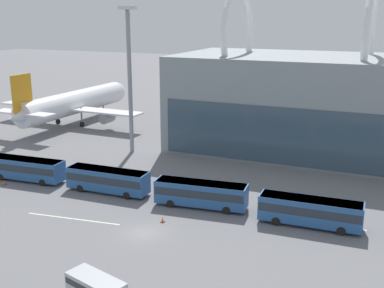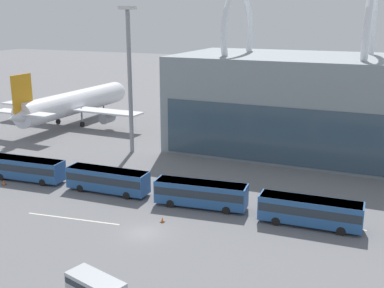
{
  "view_description": "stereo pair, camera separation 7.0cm",
  "coord_description": "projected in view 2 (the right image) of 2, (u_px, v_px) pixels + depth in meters",
  "views": [
    {
      "loc": [
        24.34,
        -42.51,
        23.4
      ],
      "look_at": [
        -4.21,
        23.05,
        4.0
      ],
      "focal_mm": 45.0,
      "sensor_mm": 36.0,
      "label": 1
    },
    {
      "loc": [
        24.41,
        -42.48,
        23.4
      ],
      "look_at": [
        -4.21,
        23.05,
        4.0
      ],
      "focal_mm": 45.0,
      "sensor_mm": 36.0,
      "label": 2
    }
  ],
  "objects": [
    {
      "name": "lane_stripe_2",
      "position": [
        73.0,
        219.0,
        56.79
      ],
      "size": [
        11.9,
        1.79,
        0.01
      ],
      "primitive_type": "cube",
      "rotation": [
        0.0,
        0.0,
        0.13
      ],
      "color": "silver",
      "rests_on": "ground_plane"
    },
    {
      "name": "shuttle_bus_4",
      "position": [
        310.0,
        210.0,
        54.44
      ],
      "size": [
        11.65,
        3.27,
        3.24
      ],
      "rotation": [
        0.0,
        0.0,
        0.04
      ],
      "color": "#285693",
      "rests_on": "ground_plane"
    },
    {
      "name": "floodlight_mast",
      "position": [
        129.0,
        69.0,
        80.55
      ],
      "size": [
        2.27,
        2.27,
        24.62
      ],
      "color": "gray",
      "rests_on": "ground_plane"
    },
    {
      "name": "shuttle_bus_3",
      "position": [
        201.0,
        193.0,
        59.79
      ],
      "size": [
        11.78,
        4.03,
        3.24
      ],
      "rotation": [
        0.0,
        0.0,
        0.11
      ],
      "color": "#285693",
      "rests_on": "ground_plane"
    },
    {
      "name": "airliner_at_gate_near",
      "position": [
        72.0,
        103.0,
        103.95
      ],
      "size": [
        34.86,
        37.95,
        12.5
      ],
      "rotation": [
        0.0,
        0.0,
        1.55
      ],
      "color": "white",
      "rests_on": "ground_plane"
    },
    {
      "name": "traffic_cone_0",
      "position": [
        4.0,
        182.0,
        67.97
      ],
      "size": [
        0.5,
        0.5,
        0.74
      ],
      "color": "black",
      "rests_on": "ground_plane"
    },
    {
      "name": "shuttle_bus_2",
      "position": [
        108.0,
        179.0,
        64.74
      ],
      "size": [
        11.64,
        3.2,
        3.24
      ],
      "rotation": [
        0.0,
        0.0,
        0.04
      ],
      "color": "#285693",
      "rests_on": "ground_plane"
    },
    {
      "name": "service_van_foreground",
      "position": [
        96.0,
        287.0,
        40.19
      ],
      "size": [
        5.87,
        3.52,
        2.19
      ],
      "rotation": [
        0.0,
        0.0,
        -0.26
      ],
      "color": "#B2B7BC",
      "rests_on": "ground_plane"
    },
    {
      "name": "lane_stripe_0",
      "position": [
        317.0,
        220.0,
        56.52
      ],
      "size": [
        11.2,
        1.82,
        0.01
      ],
      "primitive_type": "cube",
      "rotation": [
        0.0,
        0.0,
        -0.14
      ],
      "color": "silver",
      "rests_on": "ground_plane"
    },
    {
      "name": "traffic_cone_1",
      "position": [
        162.0,
        220.0,
        55.75
      ],
      "size": [
        0.49,
        0.49,
        0.63
      ],
      "color": "black",
      "rests_on": "ground_plane"
    },
    {
      "name": "airliner_at_gate_far",
      "position": [
        303.0,
        109.0,
        94.05
      ],
      "size": [
        37.99,
        40.26,
        13.82
      ],
      "rotation": [
        0.0,
        0.0,
        1.61
      ],
      "color": "silver",
      "rests_on": "ground_plane"
    },
    {
      "name": "ground_plane",
      "position": [
        144.0,
        233.0,
        53.13
      ],
      "size": [
        440.0,
        440.0,
        0.0
      ],
      "primitive_type": "plane",
      "color": "slate"
    },
    {
      "name": "shuttle_bus_1",
      "position": [
        26.0,
        168.0,
        69.46
      ],
      "size": [
        11.72,
        3.64,
        3.24
      ],
      "rotation": [
        0.0,
        0.0,
        0.07
      ],
      "color": "#285693",
      "rests_on": "ground_plane"
    }
  ]
}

